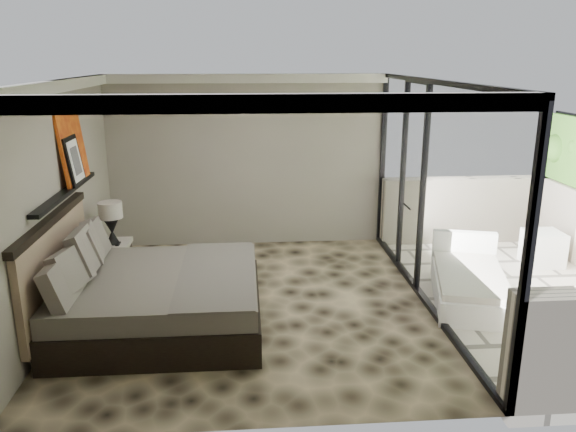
{
  "coord_description": "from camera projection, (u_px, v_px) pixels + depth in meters",
  "views": [
    {
      "loc": [
        -0.04,
        -6.61,
        3.06
      ],
      "look_at": [
        0.51,
        0.4,
        1.06
      ],
      "focal_mm": 35.0,
      "sensor_mm": 36.0,
      "label": 1
    }
  ],
  "objects": [
    {
      "name": "glass_wall",
      "position": [
        430.0,
        195.0,
        6.96
      ],
      "size": [
        0.08,
        5.0,
        2.8
      ],
      "primitive_type": "cube",
      "color": "white",
      "rests_on": "floor"
    },
    {
      "name": "ottoman",
      "position": [
        543.0,
        248.0,
        8.52
      ],
      "size": [
        0.53,
        0.53,
        0.52
      ],
      "primitive_type": "cube",
      "rotation": [
        0.0,
        0.0,
        -0.02
      ],
      "color": "silver",
      "rests_on": "terrace_slab"
    },
    {
      "name": "table_lamp",
      "position": [
        111.0,
        217.0,
        7.8
      ],
      "size": [
        0.33,
        0.33,
        0.6
      ],
      "color": "black",
      "rests_on": "nightstand"
    },
    {
      "name": "back_wall",
      "position": [
        247.0,
        162.0,
        9.18
      ],
      "size": [
        4.5,
        0.02,
        2.8
      ],
      "primitive_type": "cube",
      "color": "gray",
      "rests_on": "floor"
    },
    {
      "name": "abstract_canvas",
      "position": [
        72.0,
        146.0,
        7.03
      ],
      "size": [
        0.13,
        0.9,
        0.9
      ],
      "primitive_type": "cube",
      "rotation": [
        0.0,
        -0.1,
        0.0
      ],
      "color": "red",
      "rests_on": "picture_ledge"
    },
    {
      "name": "terrace_slab",
      "position": [
        533.0,
        300.0,
        7.47
      ],
      "size": [
        3.0,
        5.0,
        0.12
      ],
      "primitive_type": "cube",
      "color": "#BDB2A1",
      "rests_on": "ground"
    },
    {
      "name": "bed",
      "position": [
        152.0,
        296.0,
        6.54
      ],
      "size": [
        2.33,
        2.25,
        1.29
      ],
      "color": "black",
      "rests_on": "floor"
    },
    {
      "name": "floor",
      "position": [
        251.0,
        305.0,
        7.18
      ],
      "size": [
        5.0,
        5.0,
        0.0
      ],
      "primitive_type": "plane",
      "color": "black",
      "rests_on": "ground"
    },
    {
      "name": "lounger",
      "position": [
        469.0,
        283.0,
        7.32
      ],
      "size": [
        1.29,
        1.91,
        0.68
      ],
      "rotation": [
        0.0,
        0.0,
        -0.26
      ],
      "color": "white",
      "rests_on": "terrace_slab"
    },
    {
      "name": "left_wall",
      "position": [
        59.0,
        202.0,
        6.63
      ],
      "size": [
        0.02,
        5.0,
        2.8
      ],
      "primitive_type": "cube",
      "color": "gray",
      "rests_on": "floor"
    },
    {
      "name": "framed_print",
      "position": [
        74.0,
        161.0,
        6.91
      ],
      "size": [
        0.11,
        0.5,
        0.6
      ],
      "primitive_type": "cube",
      "rotation": [
        0.0,
        -0.14,
        0.0
      ],
      "color": "black",
      "rests_on": "picture_ledge"
    },
    {
      "name": "nightstand",
      "position": [
        113.0,
        260.0,
        8.03
      ],
      "size": [
        0.53,
        0.53,
        0.52
      ],
      "primitive_type": "cube",
      "rotation": [
        0.0,
        0.0,
        0.02
      ],
      "color": "black",
      "rests_on": "floor"
    },
    {
      "name": "ceiling",
      "position": [
        247.0,
        81.0,
        6.41
      ],
      "size": [
        4.5,
        5.0,
        0.02
      ],
      "primitive_type": "cube",
      "color": "silver",
      "rests_on": "back_wall"
    },
    {
      "name": "picture_ledge",
      "position": [
        66.0,
        192.0,
        6.7
      ],
      "size": [
        0.12,
        2.2,
        0.05
      ],
      "primitive_type": "cube",
      "color": "black",
      "rests_on": "left_wall"
    }
  ]
}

